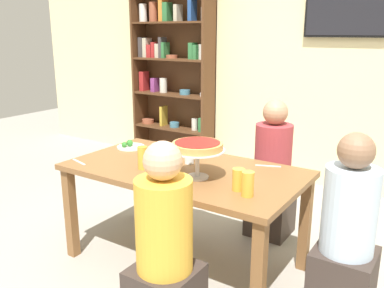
{
  "coord_description": "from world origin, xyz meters",
  "views": [
    {
      "loc": [
        1.57,
        -2.28,
        1.67
      ],
      "look_at": [
        0.0,
        0.1,
        0.89
      ],
      "focal_mm": 38.65,
      "sensor_mm": 36.0,
      "label": 1
    }
  ],
  "objects_px": {
    "water_glass_clear_near": "(153,155)",
    "diner_far_right": "(272,179)",
    "beer_glass_amber_tall": "(238,180)",
    "bookshelf": "(172,72)",
    "beer_glass_amber_spare": "(248,184)",
    "cutlery_fork_near": "(79,162)",
    "salad_plate_near_diner": "(130,146)",
    "beer_glass_amber_short": "(143,158)",
    "dining_table": "(184,179)",
    "deep_dish_pizza_stand": "(197,148)",
    "television": "(346,14)",
    "salad_plate_far_diner": "(189,150)",
    "water_glass_clear_far": "(189,156)",
    "diner_head_east": "(346,244)",
    "cutlery_knife_near": "(268,166)",
    "diner_near_right": "(165,261)"
  },
  "relations": [
    {
      "from": "beer_glass_amber_tall",
      "to": "water_glass_clear_near",
      "type": "height_order",
      "value": "beer_glass_amber_tall"
    },
    {
      "from": "beer_glass_amber_spare",
      "to": "cutlery_knife_near",
      "type": "height_order",
      "value": "beer_glass_amber_spare"
    },
    {
      "from": "diner_head_east",
      "to": "cutlery_fork_near",
      "type": "xyz_separation_m",
      "value": [
        -1.85,
        -0.31,
        0.25
      ]
    },
    {
      "from": "dining_table",
      "to": "water_glass_clear_near",
      "type": "height_order",
      "value": "water_glass_clear_near"
    },
    {
      "from": "dining_table",
      "to": "water_glass_clear_far",
      "type": "height_order",
      "value": "water_glass_clear_far"
    },
    {
      "from": "beer_glass_amber_spare",
      "to": "diner_far_right",
      "type": "bearing_deg",
      "value": 104.21
    },
    {
      "from": "television",
      "to": "beer_glass_amber_short",
      "type": "xyz_separation_m",
      "value": [
        -0.72,
        -2.29,
        -1.01
      ]
    },
    {
      "from": "beer_glass_amber_tall",
      "to": "water_glass_clear_far",
      "type": "xyz_separation_m",
      "value": [
        -0.54,
        0.27,
        -0.01
      ]
    },
    {
      "from": "cutlery_fork_near",
      "to": "bookshelf",
      "type": "bearing_deg",
      "value": 124.9
    },
    {
      "from": "dining_table",
      "to": "deep_dish_pizza_stand",
      "type": "xyz_separation_m",
      "value": [
        0.19,
        -0.12,
        0.29
      ]
    },
    {
      "from": "beer_glass_amber_short",
      "to": "water_glass_clear_far",
      "type": "bearing_deg",
      "value": 54.22
    },
    {
      "from": "television",
      "to": "beer_glass_amber_spare",
      "type": "xyz_separation_m",
      "value": [
        0.11,
        -2.33,
        -1.02
      ]
    },
    {
      "from": "water_glass_clear_near",
      "to": "diner_far_right",
      "type": "bearing_deg",
      "value": 52.98
    },
    {
      "from": "television",
      "to": "beer_glass_amber_spare",
      "type": "distance_m",
      "value": 2.55
    },
    {
      "from": "cutlery_fork_near",
      "to": "beer_glass_amber_spare",
      "type": "bearing_deg",
      "value": 19.35
    },
    {
      "from": "dining_table",
      "to": "cutlery_fork_near",
      "type": "distance_m",
      "value": 0.79
    },
    {
      "from": "cutlery_knife_near",
      "to": "television",
      "type": "bearing_deg",
      "value": -112.39
    },
    {
      "from": "water_glass_clear_near",
      "to": "beer_glass_amber_spare",
      "type": "bearing_deg",
      "value": -12.89
    },
    {
      "from": "bookshelf",
      "to": "diner_near_right",
      "type": "height_order",
      "value": "bookshelf"
    },
    {
      "from": "diner_head_east",
      "to": "beer_glass_amber_tall",
      "type": "xyz_separation_m",
      "value": [
        -0.62,
        -0.16,
        0.32
      ]
    },
    {
      "from": "television",
      "to": "cutlery_fork_near",
      "type": "bearing_deg",
      "value": -116.44
    },
    {
      "from": "cutlery_knife_near",
      "to": "beer_glass_amber_tall",
      "type": "bearing_deg",
      "value": 71.48
    },
    {
      "from": "deep_dish_pizza_stand",
      "to": "bookshelf",
      "type": "bearing_deg",
      "value": 129.22
    },
    {
      "from": "salad_plate_near_diner",
      "to": "diner_far_right",
      "type": "bearing_deg",
      "value": 30.64
    },
    {
      "from": "beer_glass_amber_short",
      "to": "water_glass_clear_far",
      "type": "relative_size",
      "value": 1.43
    },
    {
      "from": "bookshelf",
      "to": "beer_glass_amber_short",
      "type": "bearing_deg",
      "value": -58.81
    },
    {
      "from": "salad_plate_near_diner",
      "to": "beer_glass_amber_short",
      "type": "distance_m",
      "value": 0.57
    },
    {
      "from": "television",
      "to": "beer_glass_amber_spare",
      "type": "relative_size",
      "value": 5.39
    },
    {
      "from": "diner_head_east",
      "to": "salad_plate_near_diner",
      "type": "xyz_separation_m",
      "value": [
        -1.8,
        0.19,
        0.27
      ]
    },
    {
      "from": "salad_plate_far_diner",
      "to": "water_glass_clear_far",
      "type": "relative_size",
      "value": 2.04
    },
    {
      "from": "television",
      "to": "diner_near_right",
      "type": "relative_size",
      "value": 0.7
    },
    {
      "from": "salad_plate_far_diner",
      "to": "cutlery_knife_near",
      "type": "distance_m",
      "value": 0.67
    },
    {
      "from": "diner_far_right",
      "to": "beer_glass_amber_short",
      "type": "xyz_separation_m",
      "value": [
        -0.58,
        -0.95,
        0.33
      ]
    },
    {
      "from": "bookshelf",
      "to": "beer_glass_amber_spare",
      "type": "distance_m",
      "value": 3.13
    },
    {
      "from": "bookshelf",
      "to": "diner_far_right",
      "type": "height_order",
      "value": "bookshelf"
    },
    {
      "from": "salad_plate_far_diner",
      "to": "water_glass_clear_far",
      "type": "distance_m",
      "value": 0.3
    },
    {
      "from": "diner_head_east",
      "to": "salad_plate_far_diner",
      "type": "xyz_separation_m",
      "value": [
        -1.32,
        0.36,
        0.26
      ]
    },
    {
      "from": "diner_near_right",
      "to": "salad_plate_near_diner",
      "type": "distance_m",
      "value": 1.4
    },
    {
      "from": "dining_table",
      "to": "cutlery_fork_near",
      "type": "xyz_separation_m",
      "value": [
        -0.72,
        -0.32,
        0.09
      ]
    },
    {
      "from": "television",
      "to": "cutlery_knife_near",
      "type": "xyz_separation_m",
      "value": [
        -0.01,
        -1.75,
        -1.09
      ]
    },
    {
      "from": "beer_glass_amber_tall",
      "to": "cutlery_fork_near",
      "type": "xyz_separation_m",
      "value": [
        -1.23,
        -0.15,
        -0.07
      ]
    },
    {
      "from": "deep_dish_pizza_stand",
      "to": "cutlery_fork_near",
      "type": "bearing_deg",
      "value": -167.6
    },
    {
      "from": "dining_table",
      "to": "water_glass_clear_near",
      "type": "relative_size",
      "value": 15.38
    },
    {
      "from": "salad_plate_far_diner",
      "to": "water_glass_clear_far",
      "type": "height_order",
      "value": "water_glass_clear_far"
    },
    {
      "from": "beer_glass_amber_spare",
      "to": "cutlery_fork_near",
      "type": "distance_m",
      "value": 1.32
    },
    {
      "from": "television",
      "to": "salad_plate_near_diner",
      "type": "height_order",
      "value": "television"
    },
    {
      "from": "salad_plate_far_diner",
      "to": "water_glass_clear_near",
      "type": "height_order",
      "value": "water_glass_clear_near"
    },
    {
      "from": "bookshelf",
      "to": "salad_plate_near_diner",
      "type": "xyz_separation_m",
      "value": [
        0.89,
        -1.84,
        -0.42
      ]
    },
    {
      "from": "bookshelf",
      "to": "water_glass_clear_near",
      "type": "xyz_separation_m",
      "value": [
        1.3,
        -2.04,
        -0.38
      ]
    },
    {
      "from": "water_glass_clear_far",
      "to": "diner_far_right",
      "type": "bearing_deg",
      "value": 61.05
    }
  ]
}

